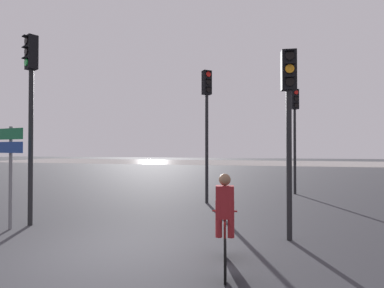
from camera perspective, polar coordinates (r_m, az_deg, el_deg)
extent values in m
plane|color=#333338|center=(6.29, -16.40, -19.76)|extent=(120.00, 120.00, 0.00)
cube|color=#9E937F|center=(44.38, 9.88, -3.50)|extent=(80.00, 16.00, 0.01)
cylinder|color=black|center=(7.04, 18.01, -3.81)|extent=(0.12, 0.12, 3.35)
cube|color=black|center=(7.25, 17.93, 13.21)|extent=(0.34, 0.27, 0.90)
cylinder|color=black|center=(7.20, 18.11, 15.71)|extent=(0.19, 0.05, 0.19)
cube|color=black|center=(7.21, 18.14, 16.59)|extent=(0.20, 0.14, 0.02)
cylinder|color=orange|center=(7.12, 18.12, 13.47)|extent=(0.19, 0.05, 0.19)
cube|color=black|center=(7.13, 18.15, 14.37)|extent=(0.20, 0.14, 0.02)
cylinder|color=black|center=(7.05, 18.13, 11.19)|extent=(0.19, 0.05, 0.19)
cube|color=black|center=(7.06, 18.16, 12.10)|extent=(0.20, 0.14, 0.02)
cylinder|color=black|center=(14.24, 18.99, -1.35)|extent=(0.12, 0.12, 3.82)
cube|color=black|center=(14.41, 18.94, 8.07)|extent=(0.40, 0.36, 0.90)
cylinder|color=red|center=(14.35, 19.23, 9.29)|extent=(0.18, 0.12, 0.19)
cube|color=black|center=(14.35, 19.28, 9.73)|extent=(0.22, 0.20, 0.02)
cylinder|color=black|center=(14.30, 19.24, 8.14)|extent=(0.18, 0.12, 0.19)
cube|color=black|center=(14.30, 19.28, 8.59)|extent=(0.22, 0.20, 0.02)
cylinder|color=black|center=(14.26, 19.25, 6.99)|extent=(0.18, 0.12, 0.19)
cube|color=black|center=(14.26, 19.29, 7.44)|extent=(0.22, 0.20, 0.02)
cylinder|color=black|center=(9.07, -28.37, -0.51)|extent=(0.12, 0.12, 4.16)
cube|color=black|center=(9.42, -28.26, 15.07)|extent=(0.40, 0.36, 0.90)
cylinder|color=black|center=(9.46, -29.04, 16.84)|extent=(0.18, 0.12, 0.19)
cube|color=black|center=(9.49, -29.16, 17.49)|extent=(0.22, 0.20, 0.02)
cylinder|color=black|center=(9.38, -29.06, 15.15)|extent=(0.18, 0.12, 0.19)
cube|color=black|center=(9.40, -29.17, 15.81)|extent=(0.22, 0.20, 0.02)
cylinder|color=green|center=(9.30, -29.07, 13.44)|extent=(0.18, 0.12, 0.19)
cube|color=black|center=(9.33, -29.19, 14.10)|extent=(0.22, 0.20, 0.02)
cylinder|color=black|center=(11.24, 2.83, -0.89)|extent=(0.12, 0.12, 4.07)
cube|color=black|center=(11.51, 2.82, 11.59)|extent=(0.40, 0.39, 0.90)
cylinder|color=red|center=(11.46, 3.15, 13.14)|extent=(0.17, 0.14, 0.19)
cube|color=black|center=(11.47, 3.20, 13.69)|extent=(0.22, 0.21, 0.02)
cylinder|color=black|center=(11.39, 3.15, 11.72)|extent=(0.17, 0.14, 0.19)
cube|color=black|center=(11.40, 3.20, 12.28)|extent=(0.22, 0.21, 0.02)
cylinder|color=black|center=(11.33, 3.15, 10.29)|extent=(0.17, 0.14, 0.19)
cube|color=black|center=(11.34, 3.20, 10.85)|extent=(0.22, 0.21, 0.02)
cylinder|color=slate|center=(8.90, -31.28, -5.52)|extent=(0.08, 0.08, 2.60)
cube|color=#116038|center=(8.85, -31.53, 1.65)|extent=(1.08, 0.29, 0.28)
cube|color=navy|center=(8.84, -31.55, -0.55)|extent=(1.08, 0.29, 0.28)
cylinder|color=black|center=(5.90, 6.25, -17.73)|extent=(0.13, 0.66, 0.66)
cylinder|color=black|center=(4.90, 6.31, -21.29)|extent=(0.13, 0.66, 0.66)
cylinder|color=maroon|center=(5.26, 6.27, -14.17)|extent=(0.15, 0.84, 0.04)
cylinder|color=maroon|center=(5.17, 6.28, -16.98)|extent=(0.04, 0.04, 0.55)
cylinder|color=maroon|center=(5.71, 6.24, -12.59)|extent=(0.46, 0.09, 0.03)
cylinder|color=maroon|center=(5.10, 7.43, -14.01)|extent=(0.11, 0.11, 0.60)
cylinder|color=maroon|center=(5.10, 5.12, -14.01)|extent=(0.11, 0.11, 0.60)
cube|color=maroon|center=(5.10, 6.27, -10.93)|extent=(0.32, 0.24, 0.54)
sphere|color=#846047|center=(5.07, 6.26, -6.75)|extent=(0.20, 0.20, 0.20)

